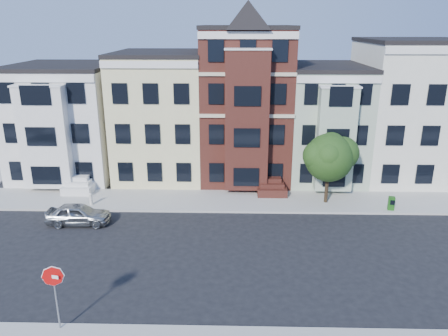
{
  "coord_description": "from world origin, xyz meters",
  "views": [
    {
      "loc": [
        -0.88,
        -21.55,
        12.41
      ],
      "look_at": [
        -1.5,
        3.21,
        4.2
      ],
      "focal_mm": 35.0,
      "sensor_mm": 36.0,
      "label": 1
    }
  ],
  "objects_px": {
    "street_tree": "(329,161)",
    "newspaper_box": "(391,203)",
    "parked_car": "(78,214)",
    "stop_sign": "(56,294)",
    "fire_hydrant": "(91,200)"
  },
  "relations": [
    {
      "from": "street_tree",
      "to": "newspaper_box",
      "type": "xyz_separation_m",
      "value": [
        4.24,
        -1.26,
        -2.65
      ]
    },
    {
      "from": "parked_car",
      "to": "stop_sign",
      "type": "xyz_separation_m",
      "value": [
        2.74,
        -10.35,
        1.14
      ]
    },
    {
      "from": "parked_car",
      "to": "newspaper_box",
      "type": "relative_size",
      "value": 4.33
    },
    {
      "from": "parked_car",
      "to": "newspaper_box",
      "type": "bearing_deg",
      "value": -84.1
    },
    {
      "from": "street_tree",
      "to": "stop_sign",
      "type": "height_order",
      "value": "street_tree"
    },
    {
      "from": "parked_car",
      "to": "newspaper_box",
      "type": "xyz_separation_m",
      "value": [
        20.94,
        2.49,
        -0.07
      ]
    },
    {
      "from": "street_tree",
      "to": "parked_car",
      "type": "relative_size",
      "value": 1.53
    },
    {
      "from": "stop_sign",
      "to": "fire_hydrant",
      "type": "bearing_deg",
      "value": 114.98
    },
    {
      "from": "parked_car",
      "to": "newspaper_box",
      "type": "height_order",
      "value": "parked_car"
    },
    {
      "from": "stop_sign",
      "to": "parked_car",
      "type": "bearing_deg",
      "value": 117.71
    },
    {
      "from": "parked_car",
      "to": "street_tree",
      "type": "bearing_deg",
      "value": -78.23
    },
    {
      "from": "fire_hydrant",
      "to": "stop_sign",
      "type": "height_order",
      "value": "stop_sign"
    },
    {
      "from": "street_tree",
      "to": "newspaper_box",
      "type": "distance_m",
      "value": 5.16
    },
    {
      "from": "street_tree",
      "to": "newspaper_box",
      "type": "height_order",
      "value": "street_tree"
    },
    {
      "from": "newspaper_box",
      "to": "street_tree",
      "type": "bearing_deg",
      "value": 175.39
    }
  ]
}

